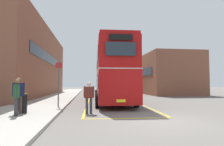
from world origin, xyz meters
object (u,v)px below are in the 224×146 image
double_decker_bus (112,73)px  single_deck_bus (121,84)px  bus_stop_sign (59,80)px  pedestrian_boarding (89,95)px  pedestrian_waiting_far (17,95)px  litter_bin (23,103)px  pedestrian_waiting_near (18,93)px

double_decker_bus → single_deck_bus: 18.68m
single_deck_bus → bus_stop_sign: (-7.76, -21.49, 0.21)m
pedestrian_boarding → pedestrian_waiting_far: pedestrian_waiting_far is taller
litter_bin → bus_stop_sign: (1.33, 2.59, 1.22)m
pedestrian_waiting_far → bus_stop_sign: 3.75m
pedestrian_waiting_far → litter_bin: size_ratio=1.70×
single_deck_bus → pedestrian_waiting_far: size_ratio=6.04×
single_deck_bus → litter_bin: size_ratio=10.25×
double_decker_bus → single_deck_bus: (3.84, 18.26, -0.87)m
double_decker_bus → litter_bin: size_ratio=10.66×
pedestrian_boarding → litter_bin: size_ratio=1.74×
single_deck_bus → pedestrian_waiting_near: 26.05m
pedestrian_boarding → pedestrian_waiting_far: size_ratio=1.02×
single_deck_bus → litter_bin: 25.76m
litter_bin → bus_stop_sign: size_ratio=0.34×
pedestrian_waiting_near → pedestrian_waiting_far: (0.11, -0.55, -0.07)m
pedestrian_boarding → pedestrian_waiting_near: pedestrian_waiting_near is taller
single_deck_bus → bus_stop_sign: 22.85m
single_deck_bus → bus_stop_sign: single_deck_bus is taller
litter_bin → pedestrian_waiting_far: bearing=-91.4°
pedestrian_waiting_far → litter_bin: 0.95m
bus_stop_sign → pedestrian_waiting_far: bearing=-111.5°
litter_bin → pedestrian_waiting_near: bearing=-114.6°
pedestrian_boarding → pedestrian_waiting_far: (-3.29, -1.11, 0.11)m
single_deck_bus → litter_bin: (-9.08, -24.08, -1.01)m
pedestrian_waiting_far → bus_stop_sign: size_ratio=0.58×
single_deck_bus → pedestrian_boarding: single_deck_bus is taller
litter_bin → bus_stop_sign: bus_stop_sign is taller
double_decker_bus → bus_stop_sign: (-3.91, -3.23, -0.66)m
pedestrian_waiting_near → litter_bin: 0.61m
double_decker_bus → pedestrian_waiting_far: size_ratio=6.28×
pedestrian_boarding → pedestrian_waiting_near: (-3.40, -0.56, 0.18)m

